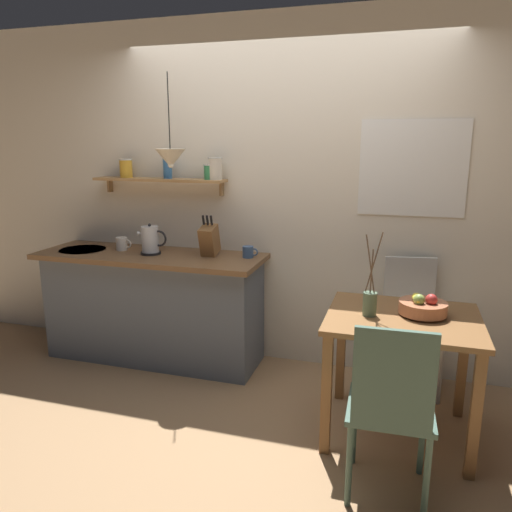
# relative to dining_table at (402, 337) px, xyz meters

# --- Properties ---
(ground_plane) EXTENTS (14.00, 14.00, 0.00)m
(ground_plane) POSITION_rel_dining_table_xyz_m (-0.96, 0.23, -0.63)
(ground_plane) COLOR #A87F56
(back_wall) EXTENTS (6.80, 0.11, 2.70)m
(back_wall) POSITION_rel_dining_table_xyz_m (-0.75, 0.88, 0.72)
(back_wall) COLOR silver
(back_wall) RESTS_ON ground_plane
(kitchen_counter) EXTENTS (1.83, 0.63, 0.90)m
(kitchen_counter) POSITION_rel_dining_table_xyz_m (-1.96, 0.55, -0.18)
(kitchen_counter) COLOR slate
(kitchen_counter) RESTS_ON ground_plane
(wall_shelf) EXTENTS (1.12, 0.20, 0.32)m
(wall_shelf) POSITION_rel_dining_table_xyz_m (-1.82, 0.73, 0.88)
(wall_shelf) COLOR tan
(dining_table) EXTENTS (0.88, 0.75, 0.77)m
(dining_table) POSITION_rel_dining_table_xyz_m (0.00, 0.00, 0.00)
(dining_table) COLOR brown
(dining_table) RESTS_ON ground_plane
(dining_chair_near) EXTENTS (0.43, 0.42, 0.96)m
(dining_chair_near) POSITION_rel_dining_table_xyz_m (-0.04, -0.63, -0.10)
(dining_chair_near) COLOR #4C6B5B
(dining_chair_near) RESTS_ON ground_plane
(dining_chair_far) EXTENTS (0.48, 0.46, 0.95)m
(dining_chair_far) POSITION_rel_dining_table_xyz_m (0.05, 0.65, -0.10)
(dining_chair_far) COLOR silver
(dining_chair_far) RESTS_ON ground_plane
(fruit_bowl) EXTENTS (0.28, 0.28, 0.14)m
(fruit_bowl) POSITION_rel_dining_table_xyz_m (0.11, 0.05, 0.19)
(fruit_bowl) COLOR #BC704C
(fruit_bowl) RESTS_ON dining_table
(twig_vase) EXTENTS (0.10, 0.08, 0.50)m
(twig_vase) POSITION_rel_dining_table_xyz_m (-0.19, -0.04, 0.22)
(twig_vase) COLOR #567056
(twig_vase) RESTS_ON dining_table
(electric_kettle) EXTENTS (0.25, 0.16, 0.25)m
(electric_kettle) POSITION_rel_dining_table_xyz_m (-1.94, 0.52, 0.37)
(electric_kettle) COLOR black
(electric_kettle) RESTS_ON kitchen_counter
(knife_block) EXTENTS (0.12, 0.20, 0.33)m
(knife_block) POSITION_rel_dining_table_xyz_m (-1.47, 0.60, 0.39)
(knife_block) COLOR brown
(knife_block) RESTS_ON kitchen_counter
(coffee_mug_by_sink) EXTENTS (0.13, 0.09, 0.11)m
(coffee_mug_by_sink) POSITION_rel_dining_table_xyz_m (-2.23, 0.58, 0.32)
(coffee_mug_by_sink) COLOR white
(coffee_mug_by_sink) RESTS_ON kitchen_counter
(coffee_mug_spare) EXTENTS (0.12, 0.09, 0.09)m
(coffee_mug_spare) POSITION_rel_dining_table_xyz_m (-1.16, 0.63, 0.31)
(coffee_mug_spare) COLOR #3D5B89
(coffee_mug_spare) RESTS_ON kitchen_counter
(pendant_lamp) EXTENTS (0.23, 0.23, 0.67)m
(pendant_lamp) POSITION_rel_dining_table_xyz_m (-1.71, 0.46, 1.02)
(pendant_lamp) COLOR black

